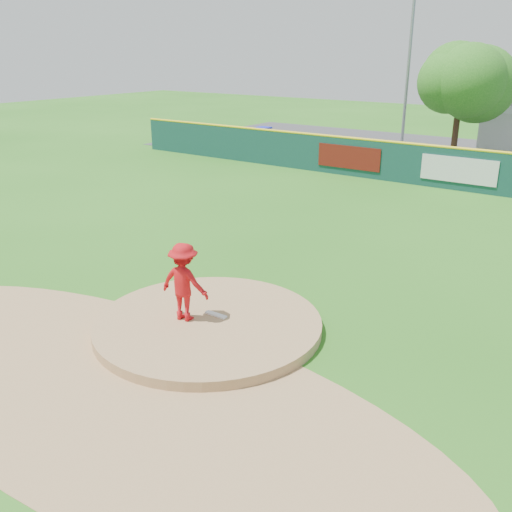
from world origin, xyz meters
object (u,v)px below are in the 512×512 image
Objects in this scene: pitcher at (184,282)px; playground_slide at (263,137)px; deciduous_tree at (461,83)px; light_pole_left at (409,55)px.

playground_slide is at bearing -68.27° from pitcher.
deciduous_tree reaches higher than playground_slide.
deciduous_tree is (12.30, 2.18, 3.85)m from playground_slide.
pitcher is at bearing -78.57° from light_pole_left.
pitcher is 26.90m from playground_slide.
playground_slide is 0.34× the size of deciduous_tree.
deciduous_tree is (-1.51, 25.26, 3.34)m from pitcher.
playground_slide is at bearing -153.28° from light_pole_left.
light_pole_left is at bearing -87.75° from pitcher.
deciduous_tree is at bearing -26.57° from light_pole_left.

